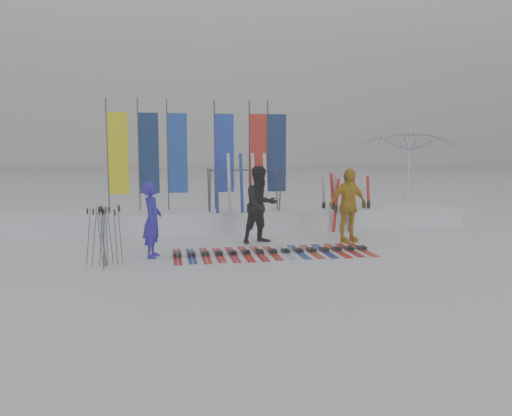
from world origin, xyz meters
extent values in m
plane|color=white|center=(0.00, 0.00, 0.00)|extent=(120.00, 120.00, 0.00)
cube|color=white|center=(0.00, 4.60, 0.30)|extent=(14.00, 1.60, 0.60)
imported|color=#261DAE|center=(-2.18, 1.23, 0.83)|extent=(0.50, 0.67, 1.67)
imported|color=black|center=(0.48, 2.46, 0.97)|extent=(1.15, 1.03, 1.95)
imported|color=#CF9A0D|center=(2.71, 2.23, 0.94)|extent=(1.18, 0.69, 1.89)
imported|color=white|center=(6.05, 5.47, 1.52)|extent=(3.91, 3.96, 3.05)
cube|color=red|center=(-1.66, 1.16, 0.04)|extent=(0.17, 1.69, 0.07)
cube|color=navy|center=(-1.35, 1.16, 0.04)|extent=(0.17, 1.59, 0.07)
cube|color=red|center=(-1.04, 1.16, 0.04)|extent=(0.17, 1.69, 0.07)
cube|color=red|center=(-0.73, 1.16, 0.04)|extent=(0.17, 1.59, 0.07)
cube|color=red|center=(-0.42, 1.16, 0.04)|extent=(0.17, 1.67, 0.07)
cube|color=red|center=(-0.11, 1.16, 0.04)|extent=(0.17, 1.68, 0.07)
cube|color=red|center=(0.20, 1.16, 0.04)|extent=(0.17, 1.69, 0.07)
cube|color=red|center=(0.50, 1.16, 0.04)|extent=(0.17, 1.58, 0.07)
cube|color=#B9BAC0|center=(0.81, 1.16, 0.04)|extent=(0.17, 1.64, 0.07)
cube|color=#163597|center=(1.12, 1.16, 0.04)|extent=(0.17, 1.57, 0.07)
cube|color=#B8210E|center=(1.43, 1.16, 0.04)|extent=(0.17, 1.57, 0.07)
cube|color=navy|center=(1.74, 1.16, 0.04)|extent=(0.17, 1.61, 0.07)
cube|color=red|center=(2.05, 1.16, 0.04)|extent=(0.17, 1.69, 0.07)
cube|color=#B50E19|center=(2.35, 1.16, 0.04)|extent=(0.17, 1.58, 0.07)
cube|color=red|center=(2.66, 1.16, 0.04)|extent=(0.17, 1.65, 0.07)
cylinder|color=#595B60|center=(-3.14, 0.55, 0.60)|extent=(0.03, 0.10, 1.20)
cylinder|color=#595B60|center=(-2.91, 0.59, 0.59)|extent=(0.05, 0.15, 1.17)
cylinder|color=#595B60|center=(-3.08, 0.54, 0.62)|extent=(0.03, 0.12, 1.24)
cylinder|color=#595B60|center=(-2.82, 0.65, 0.62)|extent=(0.09, 0.12, 1.25)
cylinder|color=#595B60|center=(-3.13, 0.53, 0.60)|extent=(0.09, 0.06, 1.20)
cylinder|color=#595B60|center=(-3.20, 0.64, 0.62)|extent=(0.11, 0.10, 1.24)
cylinder|color=#595B60|center=(-3.03, 0.74, 0.61)|extent=(0.10, 0.07, 1.21)
cylinder|color=#595B60|center=(-3.16, 0.52, 0.63)|extent=(0.14, 0.07, 1.25)
cylinder|color=#595B60|center=(-3.33, 0.60, 0.60)|extent=(0.15, 0.04, 1.19)
cylinder|color=#595B60|center=(-3.16, 0.17, 0.63)|extent=(0.12, 0.02, 1.26)
cylinder|color=#595B60|center=(-3.45, 0.64, 0.60)|extent=(0.16, 0.16, 1.20)
cylinder|color=#595B60|center=(-3.16, 0.53, 0.62)|extent=(0.13, 0.16, 1.23)
cylinder|color=#383A3F|center=(-3.45, 4.76, 2.20)|extent=(0.04, 0.04, 3.20)
cube|color=#EEED0C|center=(-3.16, 4.76, 2.25)|extent=(0.55, 0.03, 2.30)
cylinder|color=#383A3F|center=(-2.61, 4.86, 2.20)|extent=(0.04, 0.04, 3.20)
cube|color=navy|center=(-2.32, 4.86, 2.25)|extent=(0.55, 0.03, 2.30)
cylinder|color=#383A3F|center=(-1.79, 4.91, 2.20)|extent=(0.04, 0.04, 3.20)
cube|color=#1742AE|center=(-1.50, 4.91, 2.25)|extent=(0.55, 0.03, 2.30)
cylinder|color=#383A3F|center=(-0.43, 4.94, 2.20)|extent=(0.04, 0.04, 3.20)
cube|color=#1938BE|center=(-0.14, 4.94, 2.25)|extent=(0.55, 0.03, 2.30)
cylinder|color=#383A3F|center=(0.60, 4.86, 2.20)|extent=(0.04, 0.04, 3.20)
cube|color=red|center=(0.89, 4.86, 2.25)|extent=(0.55, 0.03, 2.30)
cylinder|color=#383A3F|center=(1.14, 4.84, 2.20)|extent=(0.04, 0.04, 3.20)
cube|color=navy|center=(1.43, 4.84, 2.25)|extent=(0.55, 0.03, 2.30)
cylinder|color=#383A3F|center=(-0.66, 3.95, 1.23)|extent=(0.04, 0.30, 1.23)
cylinder|color=#383A3F|center=(-0.66, 4.45, 1.23)|extent=(0.04, 0.30, 1.23)
cylinder|color=#383A3F|center=(1.34, 3.95, 1.23)|extent=(0.04, 0.30, 1.23)
cylinder|color=#383A3F|center=(1.34, 4.45, 1.23)|extent=(0.04, 0.30, 1.23)
cylinder|color=#383A3F|center=(0.34, 4.20, 1.78)|extent=(2.00, 0.04, 0.04)
cube|color=navy|center=(3.34, 3.66, 0.76)|extent=(0.09, 0.02, 1.52)
cube|color=silver|center=(3.13, 3.64, 0.80)|extent=(0.09, 0.03, 1.61)
cube|color=silver|center=(3.13, 4.45, 0.83)|extent=(0.09, 0.03, 1.65)
cube|color=red|center=(3.78, 4.63, 0.79)|extent=(0.09, 0.03, 1.57)
cube|color=red|center=(3.26, 3.74, 0.75)|extent=(0.09, 0.04, 1.49)
cube|color=red|center=(3.35, 3.99, 0.76)|extent=(0.09, 0.03, 1.52)
cube|color=silver|center=(3.86, 3.97, 0.85)|extent=(0.09, 0.03, 1.69)
cube|color=red|center=(2.89, 3.63, 0.77)|extent=(0.09, 0.03, 1.54)
cube|color=red|center=(2.98, 4.14, 0.76)|extent=(0.09, 0.04, 1.51)
cube|color=red|center=(3.72, 4.45, 0.79)|extent=(0.09, 0.03, 1.59)
cube|color=navy|center=(3.73, 4.56, 0.85)|extent=(0.09, 0.03, 1.70)
cube|color=red|center=(4.10, 4.17, 0.79)|extent=(0.09, 0.03, 1.57)
cube|color=silver|center=(3.71, 4.45, 0.82)|extent=(0.09, 0.03, 1.63)
cube|color=silver|center=(2.80, 4.47, 0.75)|extent=(0.09, 0.04, 1.50)
cube|color=red|center=(3.33, 4.00, 0.83)|extent=(0.09, 0.04, 1.66)
cube|color=red|center=(3.02, 4.31, 0.83)|extent=(0.09, 0.03, 1.66)
cube|color=red|center=(3.56, 4.25, 0.79)|extent=(0.09, 0.04, 1.58)
camera|label=1|loc=(-1.89, -9.81, 2.38)|focal=35.00mm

